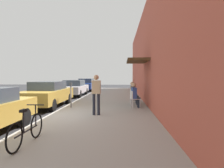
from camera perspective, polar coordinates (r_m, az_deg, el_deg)
ground_plane at (r=8.65m, az=-18.55°, el=-9.52°), size 60.00×60.00×0.00m
sidewalk_slab at (r=10.05m, az=-2.06°, el=-7.38°), size 4.50×32.00×0.12m
building_facade at (r=10.05m, az=11.84°, el=9.61°), size 1.40×32.00×6.08m
parked_car_1 at (r=11.50m, az=-18.59°, el=-2.78°), size 1.80×4.40×1.45m
parked_car_2 at (r=17.16m, az=-11.21°, el=-1.10°), size 1.80×4.40×1.40m
parked_car_3 at (r=22.74m, az=-7.64°, el=-0.16°), size 1.80×4.40×1.45m
parking_meter at (r=10.26m, az=-12.13°, el=-2.57°), size 0.12×0.10×1.32m
bicycle_0 at (r=5.16m, az=-23.97°, el=-12.32°), size 0.46×1.71×0.90m
cafe_chair_0 at (r=9.98m, az=6.54°, el=-4.19°), size 0.51×0.51×0.87m
seated_patron_0 at (r=9.97m, az=6.88°, el=-3.08°), size 0.47×0.42×1.29m
cafe_chair_1 at (r=10.87m, az=6.26°, el=-3.64°), size 0.48×0.48×0.87m
seated_patron_1 at (r=10.86m, az=6.58°, el=-2.63°), size 0.45×0.39×1.29m
cafe_chair_2 at (r=11.82m, az=6.00°, el=-3.15°), size 0.46×0.46×0.87m
seated_patron_2 at (r=11.80m, az=6.30°, el=-2.22°), size 0.44×0.37×1.29m
pedestrian_standing at (r=8.10m, az=-4.71°, el=-2.19°), size 0.36×0.22×1.70m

